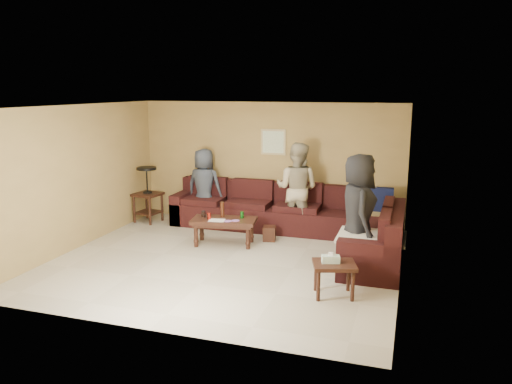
% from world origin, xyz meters
% --- Properties ---
extents(room, '(5.60, 5.50, 2.50)m').
position_xyz_m(room, '(0.00, 0.00, 1.66)').
color(room, '#ADA692').
rests_on(room, ground).
extents(sectional_sofa, '(4.65, 2.90, 0.97)m').
position_xyz_m(sectional_sofa, '(0.81, 1.52, 0.33)').
color(sectional_sofa, black).
rests_on(sectional_sofa, ground).
extents(coffee_table, '(1.22, 0.76, 0.76)m').
position_xyz_m(coffee_table, '(-0.35, 0.81, 0.40)').
color(coffee_table, black).
rests_on(coffee_table, ground).
extents(end_table_left, '(0.58, 0.58, 1.16)m').
position_xyz_m(end_table_left, '(-2.43, 1.79, 0.61)').
color(end_table_left, black).
rests_on(end_table_left, ground).
extents(side_table_right, '(0.68, 0.61, 0.61)m').
position_xyz_m(side_table_right, '(1.89, -0.85, 0.40)').
color(side_table_right, black).
rests_on(side_table_right, ground).
extents(waste_bin, '(0.26, 0.26, 0.27)m').
position_xyz_m(waste_bin, '(0.37, 1.28, 0.14)').
color(waste_bin, black).
rests_on(waste_bin, ground).
extents(wall_art, '(0.52, 0.04, 0.52)m').
position_xyz_m(wall_art, '(0.10, 2.48, 1.70)').
color(wall_art, tan).
rests_on(wall_art, ground).
extents(person_left, '(0.78, 0.53, 1.56)m').
position_xyz_m(person_left, '(-1.26, 2.07, 0.78)').
color(person_left, '#303743').
rests_on(person_left, ground).
extents(person_middle, '(0.94, 0.77, 1.77)m').
position_xyz_m(person_middle, '(0.73, 1.92, 0.89)').
color(person_middle, tan).
rests_on(person_middle, ground).
extents(person_right, '(0.80, 1.01, 1.80)m').
position_xyz_m(person_right, '(2.06, 0.39, 0.90)').
color(person_right, black).
rests_on(person_right, ground).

